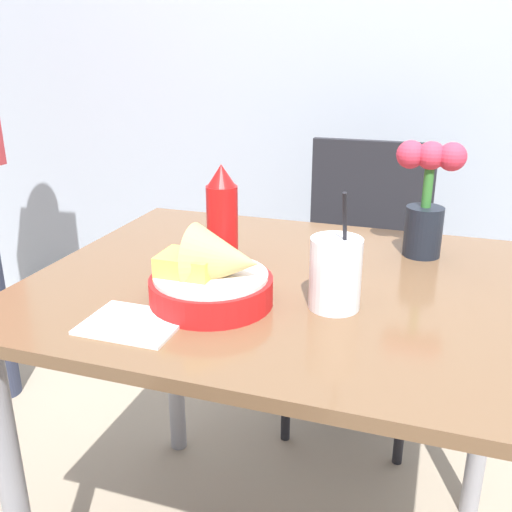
{
  "coord_description": "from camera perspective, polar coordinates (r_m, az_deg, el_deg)",
  "views": [
    {
      "loc": [
        0.27,
        -1.02,
        1.21
      ],
      "look_at": [
        -0.05,
        -0.05,
        0.83
      ],
      "focal_mm": 40.0,
      "sensor_mm": 36.0,
      "label": 1
    }
  ],
  "objects": [
    {
      "name": "wall_window",
      "position": [
        2.29,
        12.47,
        21.99
      ],
      "size": [
        7.0,
        0.06,
        2.6
      ],
      "color": "#9EA8B7",
      "rests_on": "ground_plane"
    },
    {
      "name": "napkin",
      "position": [
        0.98,
        -12.21,
        -6.6
      ],
      "size": [
        0.16,
        0.13,
        0.01
      ],
      "color": "white",
      "rests_on": "dining_table"
    },
    {
      "name": "drink_cup",
      "position": [
        1.01,
        7.93,
        -1.95
      ],
      "size": [
        0.09,
        0.09,
        0.22
      ],
      "color": "silver",
      "rests_on": "dining_table"
    },
    {
      "name": "chair_far_window",
      "position": [
        1.91,
        10.68,
        -0.41
      ],
      "size": [
        0.4,
        0.4,
        0.93
      ],
      "color": "black",
      "rests_on": "ground_plane"
    },
    {
      "name": "ketchup_bottle",
      "position": [
        1.17,
        -3.4,
        3.75
      ],
      "size": [
        0.06,
        0.06,
        0.22
      ],
      "color": "red",
      "rests_on": "dining_table"
    },
    {
      "name": "food_basket",
      "position": [
        1.02,
        -4.16,
        -2.09
      ],
      "size": [
        0.22,
        0.22,
        0.15
      ],
      "color": "red",
      "rests_on": "dining_table"
    },
    {
      "name": "flower_vase",
      "position": [
        1.29,
        16.71,
        5.71
      ],
      "size": [
        0.14,
        0.08,
        0.25
      ],
      "color": "black",
      "rests_on": "dining_table"
    },
    {
      "name": "dining_table",
      "position": [
        1.19,
        2.98,
        -7.69
      ],
      "size": [
        1.0,
        0.8,
        0.77
      ],
      "color": "brown",
      "rests_on": "ground_plane"
    }
  ]
}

